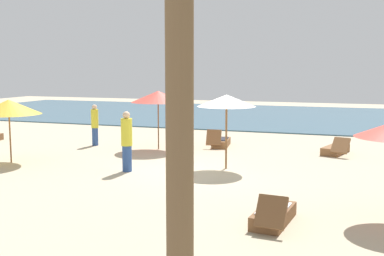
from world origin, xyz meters
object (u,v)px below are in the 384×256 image
lounger_1 (336,149)px  umbrella_0 (158,97)px  umbrella_2 (227,101)px  person_4 (127,141)px  lounger_0 (220,142)px  lounger_5 (273,215)px  umbrella_1 (9,107)px  person_3 (95,125)px

lounger_1 → umbrella_0: bearing=-169.8°
umbrella_2 → person_4: 3.28m
lounger_0 → lounger_5: lounger_0 is taller
umbrella_1 → person_4: (4.25, 0.05, -0.92)m
umbrella_2 → person_3: bearing=157.5°
umbrella_1 → umbrella_2: size_ratio=0.91×
lounger_0 → person_3: bearing=-163.5°
lounger_1 → person_3: 9.38m
lounger_1 → person_4: 7.81m
lounger_1 → lounger_5: (-0.83, -8.57, 0.01)m
umbrella_0 → lounger_0: bearing=34.7°
umbrella_1 → lounger_0: bearing=43.8°
umbrella_1 → person_4: umbrella_1 is taller
umbrella_0 → person_4: 4.16m
umbrella_2 → person_4: (-2.72, -1.39, -1.19)m
umbrella_0 → umbrella_2: 4.25m
lounger_0 → umbrella_1: bearing=-136.2°
umbrella_1 → person_3: 4.20m
umbrella_1 → lounger_0: 8.03m
umbrella_2 → lounger_1: umbrella_2 is taller
umbrella_0 → lounger_5: (5.68, -7.40, -1.85)m
lounger_5 → umbrella_1: bearing=159.9°
lounger_1 → person_3: (-9.28, -1.18, 0.68)m
umbrella_0 → lounger_1: umbrella_0 is taller
lounger_0 → lounger_5: size_ratio=1.00×
umbrella_2 → lounger_0: size_ratio=1.34×
umbrella_1 → person_3: (0.82, 4.00, -1.00)m
lounger_5 → person_3: size_ratio=1.03×
lounger_5 → person_3: bearing=138.8°
lounger_5 → umbrella_0: bearing=127.5°
umbrella_1 → lounger_5: (9.27, -3.39, -1.67)m
person_4 → umbrella_1: bearing=-179.3°
umbrella_0 → lounger_0: size_ratio=1.31×
umbrella_0 → lounger_0: umbrella_0 is taller
lounger_1 → umbrella_1: bearing=-152.9°
umbrella_0 → person_3: size_ratio=1.36×
umbrella_1 → person_4: size_ratio=1.14×
person_4 → person_3: bearing=131.1°
lounger_5 → person_3: person_3 is taller
person_3 → umbrella_2: bearing=-22.5°
umbrella_1 → lounger_1: 11.47m
umbrella_2 → lounger_1: (3.12, 3.74, -1.94)m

